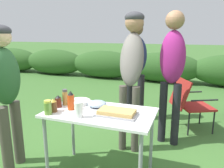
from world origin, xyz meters
name	(u,v)px	position (x,y,z in m)	size (l,w,h in m)	color
shrub_hedge	(163,67)	(0.00, 5.00, 0.47)	(14.40, 0.90, 0.93)	#2D5623
folding_table	(100,119)	(0.00, 0.00, 0.66)	(1.10, 0.64, 0.74)	white
food_tray	(117,113)	(0.19, -0.04, 0.77)	(0.40, 0.22, 0.06)	#9E9EA3
plate_stack	(79,102)	(-0.32, 0.15, 0.76)	(0.25, 0.25, 0.04)	white
mixing_bowl	(97,104)	(-0.09, 0.12, 0.77)	(0.20, 0.20, 0.07)	#99B2CC
paper_cup_stack	(79,110)	(-0.13, -0.21, 0.82)	(0.08, 0.08, 0.15)	white
bbq_sauce_bottle	(58,101)	(-0.48, -0.03, 0.80)	(0.07, 0.07, 0.13)	#562314
hot_sauce_bottle	(71,101)	(-0.31, -0.05, 0.84)	(0.07, 0.07, 0.20)	#CC4214
beer_bottle	(53,106)	(-0.45, -0.16, 0.80)	(0.08, 0.08, 0.14)	brown
relish_jar	(48,108)	(-0.45, -0.25, 0.81)	(0.07, 0.07, 0.14)	olive
spice_jar	(65,97)	(-0.45, 0.06, 0.83)	(0.06, 0.06, 0.18)	#B2893D
standing_person_in_gray_fleece	(132,60)	(0.12, 0.77, 1.18)	(0.34, 0.50, 1.79)	#4C473D
standing_person_in_red_jacket	(172,65)	(0.60, 1.01, 1.11)	(0.38, 0.31, 1.80)	black
standing_person_in_dark_puffer	(136,60)	(-0.06, 1.70, 1.07)	(0.40, 0.30, 1.72)	black
standing_person_in_olive_jacket	(6,84)	(-1.01, -0.19, 0.99)	(0.31, 0.39, 1.60)	#4C473D
camp_chair_near_hedge	(190,102)	(0.86, 1.56, 0.47)	(0.73, 0.68, 0.83)	maroon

